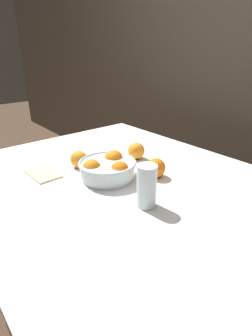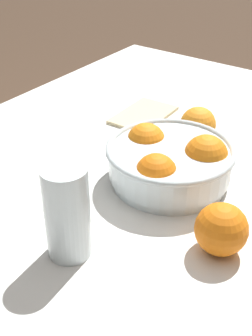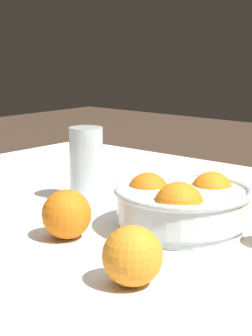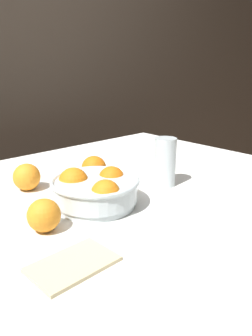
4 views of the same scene
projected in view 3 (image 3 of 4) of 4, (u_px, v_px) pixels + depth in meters
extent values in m
cube|color=white|center=(136.00, 233.00, 1.01)|extent=(1.47, 1.14, 0.03)
cylinder|color=#936B47|center=(79.00, 253.00, 1.90)|extent=(0.05, 0.05, 0.68)
cylinder|color=silver|center=(182.00, 224.00, 0.99)|extent=(0.22, 0.22, 0.02)
cylinder|color=silver|center=(183.00, 205.00, 0.98)|extent=(0.23, 0.23, 0.05)
torus|color=silver|center=(183.00, 190.00, 0.97)|extent=(0.24, 0.24, 0.01)
sphere|color=orange|center=(148.00, 193.00, 1.01)|extent=(0.08, 0.08, 0.08)
sphere|color=orange|center=(179.00, 207.00, 0.91)|extent=(0.08, 0.08, 0.08)
sphere|color=orange|center=(212.00, 193.00, 1.01)|extent=(0.08, 0.08, 0.08)
cylinder|color=#F4A314|center=(87.00, 176.00, 1.16)|extent=(0.06, 0.06, 0.10)
cylinder|color=silver|center=(86.00, 164.00, 1.15)|extent=(0.07, 0.07, 0.15)
sphere|color=orange|center=(67.00, 214.00, 0.93)|extent=(0.08, 0.08, 0.08)
sphere|color=orange|center=(132.00, 256.00, 0.75)|extent=(0.08, 0.08, 0.08)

